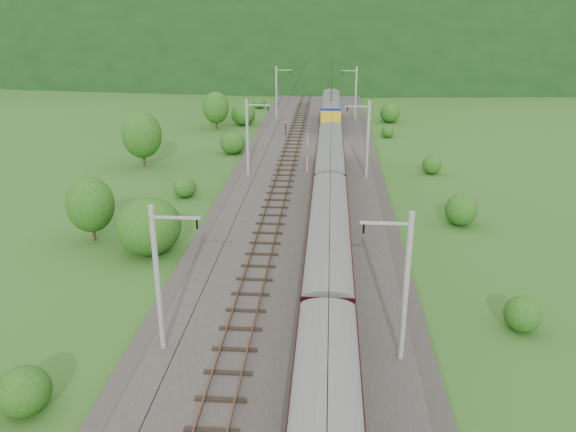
{
  "coord_description": "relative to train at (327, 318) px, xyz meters",
  "views": [
    {
      "loc": [
        2.26,
        -24.73,
        17.35
      ],
      "look_at": [
        -0.63,
        14.01,
        2.6
      ],
      "focal_mm": 35.0,
      "sensor_mm": 36.0,
      "label": 1
    }
  ],
  "objects": [
    {
      "name": "mountain_main",
      "position": [
        -2.4,
        261.39,
        -3.31
      ],
      "size": [
        504.0,
        360.0,
        244.0
      ],
      "primitive_type": "ellipsoid",
      "color": "black",
      "rests_on": "ground"
    },
    {
      "name": "ground",
      "position": [
        -2.4,
        1.39,
        -3.31
      ],
      "size": [
        600.0,
        600.0,
        0.0
      ],
      "primitive_type": "plane",
      "color": "#27581B",
      "rests_on": "ground"
    },
    {
      "name": "catenary_left",
      "position": [
        -8.52,
        33.39,
        1.19
      ],
      "size": [
        2.54,
        192.28,
        8.0
      ],
      "color": "gray",
      "rests_on": "railbed"
    },
    {
      "name": "catenary_right",
      "position": [
        3.72,
        33.39,
        1.19
      ],
      "size": [
        2.54,
        192.28,
        8.0
      ],
      "color": "gray",
      "rests_on": "railbed"
    },
    {
      "name": "hazard_post_near",
      "position": [
        -2.91,
        47.62,
        -2.31
      ],
      "size": [
        0.15,
        0.15,
        1.41
      ],
      "primitive_type": "cylinder",
      "color": "red",
      "rests_on": "railbed"
    },
    {
      "name": "train",
      "position": [
        0.0,
        0.0,
        0.0
      ],
      "size": [
        2.77,
        130.87,
        4.8
      ],
      "color": "black",
      "rests_on": "ground"
    },
    {
      "name": "overhead_wires",
      "position": [
        -2.4,
        11.39,
        3.79
      ],
      "size": [
        4.83,
        198.0,
        0.03
      ],
      "color": "black",
      "rests_on": "ground"
    },
    {
      "name": "signal",
      "position": [
        -6.15,
        52.89,
        -1.91
      ],
      "size": [
        0.21,
        0.21,
        1.88
      ],
      "color": "black",
      "rests_on": "railbed"
    },
    {
      "name": "railbed",
      "position": [
        -2.4,
        11.39,
        -3.16
      ],
      "size": [
        14.0,
        220.0,
        0.3
      ],
      "primitive_type": "cube",
      "color": "#38332D",
      "rests_on": "ground"
    },
    {
      "name": "vegetation_right",
      "position": [
        9.49,
        19.14,
        -2.2
      ],
      "size": [
        6.04,
        107.45,
        2.69
      ],
      "color": "#1F4813",
      "rests_on": "ground"
    },
    {
      "name": "mountain_ridge",
      "position": [
        -122.4,
        301.39,
        -3.31
      ],
      "size": [
        336.0,
        280.0,
        132.0
      ],
      "primitive_type": "ellipsoid",
      "color": "black",
      "rests_on": "ground"
    },
    {
      "name": "track_right",
      "position": [
        0.0,
        11.39,
        -2.94
      ],
      "size": [
        2.4,
        220.0,
        0.27
      ],
      "color": "brown",
      "rests_on": "railbed"
    },
    {
      "name": "vegetation_left",
      "position": [
        -16.64,
        13.99,
        -0.5
      ],
      "size": [
        12.86,
        144.86,
        6.6
      ],
      "color": "#1F4813",
      "rests_on": "ground"
    },
    {
      "name": "track_left",
      "position": [
        -4.8,
        11.39,
        -2.94
      ],
      "size": [
        2.4,
        220.0,
        0.27
      ],
      "color": "brown",
      "rests_on": "railbed"
    },
    {
      "name": "hazard_post_far",
      "position": [
        -2.42,
        35.21,
        -2.2
      ],
      "size": [
        0.17,
        0.17,
        1.61
      ],
      "primitive_type": "cylinder",
      "color": "red",
      "rests_on": "railbed"
    }
  ]
}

